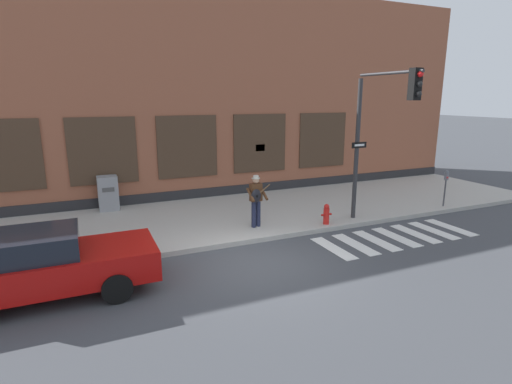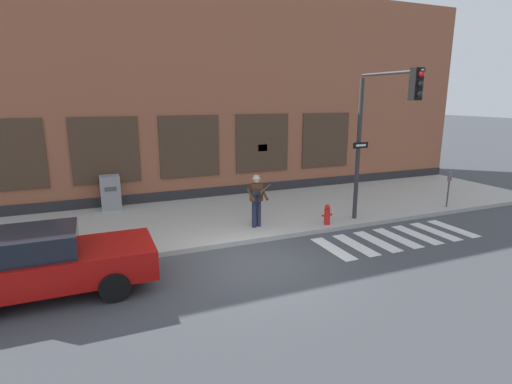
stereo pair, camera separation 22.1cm
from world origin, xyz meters
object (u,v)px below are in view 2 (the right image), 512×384
Objects in this scene: red_car at (44,263)px; traffic_light at (381,122)px; utility_box at (111,192)px; fire_hydrant at (327,215)px; busker at (257,198)px; parking_meter at (449,183)px.

traffic_light is at bearing 4.58° from red_car.
utility_box is 1.86× the size of fire_hydrant.
utility_box is at bearing 143.76° from fire_hydrant.
red_car is 3.53× the size of utility_box.
busker is (6.03, 2.21, 0.37)m from red_car.
traffic_light is at bearing -30.04° from fire_hydrant.
fire_hydrant is at bearing 149.96° from traffic_light.
busker reaches higher than red_car.
parking_meter is at bearing 11.20° from traffic_light.
busker is 1.20× the size of parking_meter.
red_car is at bearing -159.87° from busker.
red_car is at bearing -175.42° from traffic_light.
utility_box is (-7.90, 5.59, -2.79)m from traffic_light.
busker reaches higher than parking_meter.
parking_meter is at bearing -4.43° from busker.
traffic_light is 3.47× the size of parking_meter.
traffic_light is at bearing -168.80° from parking_meter.
fire_hydrant is at bearing -179.26° from parking_meter.
traffic_light reaches higher than parking_meter.
traffic_light reaches higher than red_car.
parking_meter is 1.10× the size of utility_box.
traffic_light is 4.96m from parking_meter.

